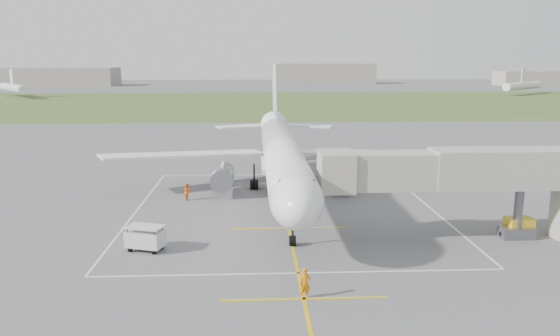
{
  "coord_description": "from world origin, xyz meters",
  "views": [
    {
      "loc": [
        -2.88,
        -54.22,
        13.95
      ],
      "look_at": [
        -0.45,
        -4.0,
        4.0
      ],
      "focal_mm": 35.0,
      "sensor_mm": 36.0,
      "label": 1
    }
  ],
  "objects_px": {
    "gpu_unit": "(519,227)",
    "ramp_worker_wing": "(187,192)",
    "ramp_worker_nose": "(305,283)",
    "airliner": "(282,155)",
    "jet_bridge": "(492,180)",
    "baggage_cart": "(146,238)"
  },
  "relations": [
    {
      "from": "jet_bridge",
      "to": "ramp_worker_wing",
      "type": "xyz_separation_m",
      "value": [
        -25.41,
        13.45,
        -3.89
      ]
    },
    {
      "from": "gpu_unit",
      "to": "ramp_worker_wing",
      "type": "xyz_separation_m",
      "value": [
        -28.06,
        13.03,
        0.09
      ]
    },
    {
      "from": "airliner",
      "to": "ramp_worker_nose",
      "type": "relative_size",
      "value": 25.08
    },
    {
      "from": "gpu_unit",
      "to": "baggage_cart",
      "type": "distance_m",
      "value": 29.45
    },
    {
      "from": "ramp_worker_wing",
      "to": "jet_bridge",
      "type": "bearing_deg",
      "value": -150.94
    },
    {
      "from": "airliner",
      "to": "ramp_worker_nose",
      "type": "height_order",
      "value": "airliner"
    },
    {
      "from": "ramp_worker_wing",
      "to": "ramp_worker_nose",
      "type": "bearing_deg",
      "value": 169.21
    },
    {
      "from": "airliner",
      "to": "ramp_worker_nose",
      "type": "bearing_deg",
      "value": -89.82
    },
    {
      "from": "airliner",
      "to": "gpu_unit",
      "type": "relative_size",
      "value": 21.19
    },
    {
      "from": "jet_bridge",
      "to": "ramp_worker_nose",
      "type": "bearing_deg",
      "value": -146.37
    },
    {
      "from": "gpu_unit",
      "to": "airliner",
      "type": "bearing_deg",
      "value": 136.48
    },
    {
      "from": "jet_bridge",
      "to": "gpu_unit",
      "type": "height_order",
      "value": "jet_bridge"
    },
    {
      "from": "airliner",
      "to": "ramp_worker_wing",
      "type": "xyz_separation_m",
      "value": [
        -9.68,
        -0.8,
        -3.54
      ]
    },
    {
      "from": "ramp_worker_wing",
      "to": "baggage_cart",
      "type": "bearing_deg",
      "value": 141.86
    },
    {
      "from": "baggage_cart",
      "to": "ramp_worker_nose",
      "type": "bearing_deg",
      "value": -20.45
    },
    {
      "from": "gpu_unit",
      "to": "ramp_worker_wing",
      "type": "bearing_deg",
      "value": 148.54
    },
    {
      "from": "airliner",
      "to": "ramp_worker_wing",
      "type": "height_order",
      "value": "airliner"
    },
    {
      "from": "jet_bridge",
      "to": "airliner",
      "type": "bearing_deg",
      "value": 137.81
    },
    {
      "from": "gpu_unit",
      "to": "baggage_cart",
      "type": "height_order",
      "value": "baggage_cart"
    },
    {
      "from": "jet_bridge",
      "to": "gpu_unit",
      "type": "xyz_separation_m",
      "value": [
        2.65,
        0.42,
        -3.98
      ]
    },
    {
      "from": "baggage_cart",
      "to": "ramp_worker_wing",
      "type": "relative_size",
      "value": 1.79
    },
    {
      "from": "airliner",
      "to": "gpu_unit",
      "type": "distance_m",
      "value": 23.28
    }
  ]
}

